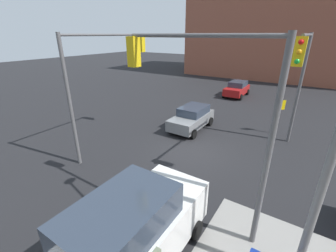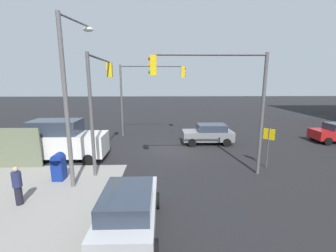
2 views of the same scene
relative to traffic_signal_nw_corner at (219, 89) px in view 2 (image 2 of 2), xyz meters
name	(u,v)px [view 2 (image 2 of 2)]	position (x,y,z in m)	size (l,w,h in m)	color
ground_plane	(173,150)	(2.15, -4.50, -4.67)	(120.00, 120.00, 0.00)	black
traffic_signal_nw_corner	(219,89)	(0.00, 0.00, 0.00)	(6.10, 0.36, 6.50)	#59595B
traffic_signal_se_corner	(146,86)	(4.37, -9.00, -0.01)	(5.94, 0.36, 6.50)	#59595B
traffic_signal_ne_corner	(100,89)	(6.65, -1.94, -0.06)	(0.36, 5.12, 6.50)	#59595B
street_lamp_corner	(70,89)	(7.27, 0.94, 0.03)	(0.90, 2.62, 8.00)	slate
warning_sign_two_way	(268,141)	(-3.25, -0.87, -3.03)	(0.48, 0.48, 2.40)	#4C4C4C
mailbox_blue	(59,166)	(8.35, 0.50, -3.90)	(0.56, 0.64, 1.43)	navy
coupe_gray	(208,134)	(-0.85, -6.19, -3.82)	(4.05, 2.02, 1.62)	slate
sedan_silver	(129,209)	(4.10, 4.75, -3.82)	(2.02, 4.05, 1.62)	#B7BABF
van_white_delivery	(62,140)	(9.49, -2.70, -3.39)	(5.40, 2.32, 2.62)	white
pedestrian_crossing	(17,185)	(8.95, 2.90, -3.80)	(0.36, 0.36, 1.67)	navy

